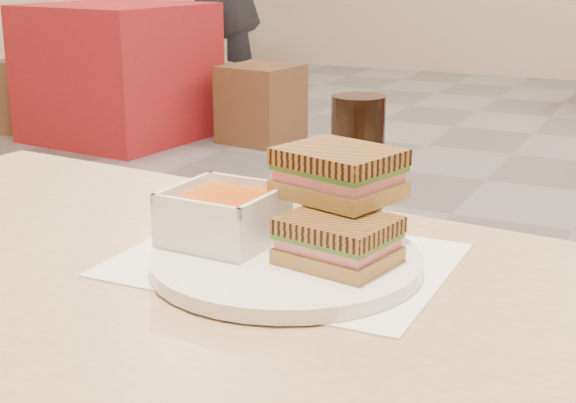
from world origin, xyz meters
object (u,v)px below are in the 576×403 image
at_px(soup_bowl, 224,218).
at_px(cola_glass, 357,153).
at_px(bg_table_0, 119,72).
at_px(bg_chair_0l, 36,95).
at_px(plate, 286,261).
at_px(bg_chair_0r, 261,104).
at_px(panini_lower, 338,240).
at_px(main_table, 175,389).

bearing_deg(soup_bowl, cola_glass, 74.96).
xyz_separation_m(bg_table_0, bg_chair_0l, (-0.61, -0.06, -0.17)).
distance_m(plate, soup_bowl, 0.09).
bearing_deg(bg_table_0, bg_chair_0l, -174.33).
height_order(soup_bowl, bg_table_0, soup_bowl).
distance_m(soup_bowl, bg_chair_0r, 4.05).
relative_size(panini_lower, bg_chair_0r, 0.27).
height_order(bg_table_0, bg_chair_0r, bg_table_0).
relative_size(plate, bg_chair_0r, 0.63).
xyz_separation_m(soup_bowl, bg_chair_0r, (-1.85, 3.56, -0.57)).
bearing_deg(bg_table_0, panini_lower, -49.59).
bearing_deg(bg_chair_0l, plate, -43.97).
height_order(panini_lower, cola_glass, cola_glass).
bearing_deg(plate, bg_chair_0l, 136.03).
distance_m(main_table, bg_table_0, 4.31).
bearing_deg(cola_glass, bg_table_0, 131.80).
height_order(main_table, plate, plate).
bearing_deg(bg_table_0, main_table, -51.84).
xyz_separation_m(panini_lower, cola_glass, (-0.08, 0.24, 0.03)).
bearing_deg(panini_lower, cola_glass, 107.37).
height_order(bg_chair_0l, bg_chair_0r, bg_chair_0r).
bearing_deg(bg_chair_0r, bg_chair_0l, -166.66).
relative_size(plate, soup_bowl, 2.45).
xyz_separation_m(main_table, soup_bowl, (0.00, 0.10, 0.16)).
height_order(main_table, bg_table_0, bg_table_0).
relative_size(plate, panini_lower, 2.34).
height_order(plate, cola_glass, cola_glass).
distance_m(panini_lower, bg_chair_0r, 4.12).
distance_m(panini_lower, bg_chair_0l, 4.73).
bearing_deg(bg_chair_0r, plate, -61.58).
relative_size(main_table, panini_lower, 10.27).
xyz_separation_m(plate, bg_chair_0r, (-1.93, 3.57, -0.53)).
bearing_deg(main_table, bg_table_0, 128.16).
xyz_separation_m(panini_lower, bg_table_0, (-2.80, 3.29, -0.39)).
relative_size(soup_bowl, bg_chair_0r, 0.26).
bearing_deg(bg_chair_0l, panini_lower, -43.47).
distance_m(soup_bowl, panini_lower, 0.14).
relative_size(panini_lower, bg_chair_0l, 0.27).
relative_size(main_table, plate, 4.39).
relative_size(soup_bowl, cola_glass, 0.79).
relative_size(panini_lower, cola_glass, 0.83).
bearing_deg(panini_lower, bg_chair_0l, 136.53).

